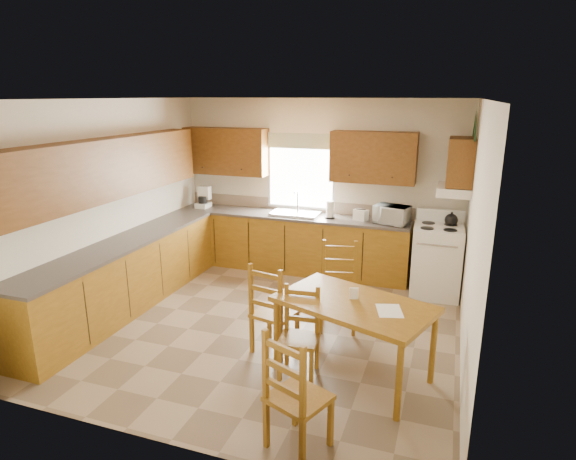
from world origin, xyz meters
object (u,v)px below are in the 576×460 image
(microwave, at_px, (392,215))
(chair_near_left, at_px, (275,307))
(chair_far_right, at_px, (339,288))
(chair_near_right, at_px, (299,390))
(chair_far_left, at_px, (299,334))
(stove, at_px, (436,261))
(dining_table, at_px, (353,339))

(microwave, distance_m, chair_near_left, 2.67)
(chair_far_right, bearing_deg, chair_near_right, -97.33)
(chair_near_right, bearing_deg, chair_near_left, -39.94)
(microwave, distance_m, chair_near_right, 3.87)
(chair_far_left, bearing_deg, stove, 59.89)
(stove, xyz_separation_m, chair_near_right, (-0.87, -3.58, 0.03))
(dining_table, height_order, chair_far_left, chair_far_left)
(chair_far_left, bearing_deg, chair_near_left, 131.02)
(stove, relative_size, microwave, 2.18)
(dining_table, bearing_deg, stove, 93.86)
(chair_near_left, relative_size, chair_far_right, 0.98)
(microwave, relative_size, chair_near_left, 0.44)
(microwave, height_order, chair_near_right, microwave)
(microwave, height_order, chair_near_left, microwave)
(stove, height_order, chair_near_right, chair_near_right)
(dining_table, bearing_deg, chair_near_right, -79.58)
(chair_near_right, height_order, chair_far_right, chair_far_right)
(chair_near_right, bearing_deg, dining_table, -76.90)
(stove, bearing_deg, chair_near_left, -128.53)
(dining_table, xyz_separation_m, chair_near_left, (-0.91, 0.21, 0.11))
(microwave, relative_size, chair_far_right, 0.43)
(stove, relative_size, dining_table, 0.65)
(dining_table, bearing_deg, microwave, 109.56)
(dining_table, distance_m, chair_near_right, 1.18)
(stove, height_order, chair_far_right, chair_far_right)
(dining_table, xyz_separation_m, chair_far_left, (-0.51, -0.17, 0.05))
(stove, distance_m, chair_far_left, 2.85)
(chair_far_left, bearing_deg, chair_far_right, 77.73)
(stove, xyz_separation_m, chair_far_left, (-1.19, -2.59, -0.04))
(microwave, bearing_deg, chair_near_right, -77.53)
(chair_near_left, height_order, chair_far_left, chair_near_left)
(dining_table, height_order, chair_near_right, chair_near_right)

